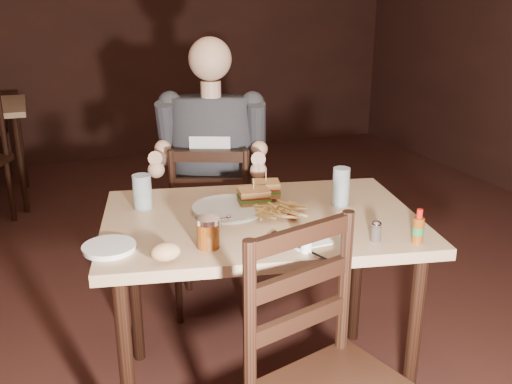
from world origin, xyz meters
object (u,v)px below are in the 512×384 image
object	(u,v)px
side_plate	(109,248)
diner	(211,138)
dinner_plate	(228,209)
chair_far	(215,227)
glass_right	(341,187)
syrup_dispenser	(208,233)
hot_sauce	(419,226)
main_table	(261,238)
glass_left	(142,192)

from	to	relation	value
side_plate	diner	bearing A→B (deg)	53.43
diner	dinner_plate	size ratio (longest dim) A/B	3.44
chair_far	glass_right	world-z (taller)	glass_right
dinner_plate	syrup_dispenser	bearing A→B (deg)	-119.40
syrup_dispenser	glass_right	bearing A→B (deg)	30.09
dinner_plate	side_plate	world-z (taller)	dinner_plate
chair_far	hot_sauce	distance (m)	1.24
syrup_dispenser	main_table	bearing A→B (deg)	48.21
glass_left	glass_right	xyz separation A→B (m)	(0.72, -0.24, 0.01)
dinner_plate	syrup_dispenser	distance (m)	0.33
hot_sauce	syrup_dispenser	distance (m)	0.69
diner	chair_far	bearing A→B (deg)	90.00
glass_right	syrup_dispenser	xyz separation A→B (m)	(-0.59, -0.20, -0.02)
side_plate	main_table	bearing A→B (deg)	10.13
main_table	dinner_plate	distance (m)	0.16
main_table	side_plate	bearing A→B (deg)	-169.87
glass_left	syrup_dispenser	xyz separation A→B (m)	(0.13, -0.44, -0.01)
glass_left	hot_sauce	distance (m)	1.02
glass_left	side_plate	size ratio (longest dim) A/B	0.79
main_table	chair_far	size ratio (longest dim) A/B	1.43
diner	side_plate	distance (m)	0.97
dinner_plate	diner	bearing A→B (deg)	79.31
main_table	chair_far	bearing A→B (deg)	87.50
syrup_dispenser	side_plate	distance (m)	0.32
glass_left	side_plate	distance (m)	0.39
main_table	syrup_dispenser	xyz separation A→B (m)	(-0.26, -0.19, 0.14)
glass_left	glass_right	size ratio (longest dim) A/B	0.88
main_table	chair_far	distance (m)	0.76
diner	syrup_dispenser	bearing A→B (deg)	-85.08
hot_sauce	dinner_plate	bearing A→B (deg)	134.97
dinner_plate	glass_right	distance (m)	0.44
chair_far	diner	bearing A→B (deg)	90.00
dinner_plate	glass_left	xyz separation A→B (m)	(-0.29, 0.15, 0.06)
glass_left	main_table	bearing A→B (deg)	-32.35
diner	syrup_dispenser	xyz separation A→B (m)	(-0.27, -0.86, -0.09)
chair_far	glass_right	bearing A→B (deg)	135.38
diner	syrup_dispenser	distance (m)	0.91
main_table	side_plate	size ratio (longest dim) A/B	7.68
main_table	dinner_plate	world-z (taller)	dinner_plate
diner	glass_left	size ratio (longest dim) A/B	6.90
main_table	glass_left	world-z (taller)	glass_left
chair_far	glass_left	size ratio (longest dim) A/B	6.78
diner	dinner_plate	distance (m)	0.60
dinner_plate	glass_left	bearing A→B (deg)	152.68
main_table	glass_left	distance (m)	0.48
hot_sauce	syrup_dispenser	world-z (taller)	hot_sauce
main_table	diner	size ratio (longest dim) A/B	1.41
chair_far	diner	world-z (taller)	diner
main_table	diner	bearing A→B (deg)	88.85
side_plate	syrup_dispenser	bearing A→B (deg)	-16.54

